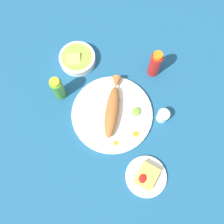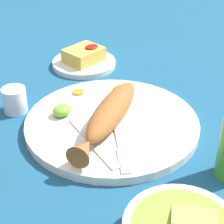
% 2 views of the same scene
% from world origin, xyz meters
% --- Properties ---
extents(ground_plane, '(4.00, 4.00, 0.00)m').
position_xyz_m(ground_plane, '(0.00, 0.00, 0.00)').
color(ground_plane, navy).
extents(main_plate, '(0.36, 0.36, 0.02)m').
position_xyz_m(main_plate, '(0.00, 0.00, 0.01)').
color(main_plate, silver).
rests_on(main_plate, ground_plane).
extents(fried_fish, '(0.28, 0.16, 0.05)m').
position_xyz_m(fried_fish, '(-0.02, -0.01, 0.04)').
color(fried_fish, '#935628').
rests_on(fried_fish, main_plate).
extents(fork_near, '(0.13, 0.15, 0.00)m').
position_xyz_m(fork_near, '(-0.06, -0.07, 0.02)').
color(fork_near, silver).
rests_on(fork_near, main_plate).
extents(fork_far, '(0.06, 0.18, 0.00)m').
position_xyz_m(fork_far, '(-0.09, -0.04, 0.02)').
color(fork_far, silver).
rests_on(fork_far, main_plate).
extents(carrot_slice_near, '(0.02, 0.02, 0.00)m').
position_xyz_m(carrot_slice_near, '(0.11, 0.08, 0.02)').
color(carrot_slice_near, orange).
rests_on(carrot_slice_near, main_plate).
extents(carrot_slice_mid, '(0.03, 0.03, 0.00)m').
position_xyz_m(carrot_slice_mid, '(0.03, 0.14, 0.02)').
color(carrot_slice_mid, orange).
rests_on(carrot_slice_mid, main_plate).
extents(lime_wedge_main, '(0.04, 0.04, 0.02)m').
position_xyz_m(lime_wedge_main, '(-0.06, 0.09, 0.03)').
color(lime_wedge_main, '#6BB233').
rests_on(lime_wedge_main, main_plate).
extents(salt_cup, '(0.05, 0.05, 0.06)m').
position_xyz_m(salt_cup, '(-0.10, 0.20, 0.02)').
color(salt_cup, silver).
rests_on(salt_cup, ground_plane).
extents(side_plate_fries, '(0.17, 0.17, 0.01)m').
position_xyz_m(side_plate_fries, '(0.17, 0.26, 0.01)').
color(side_plate_fries, silver).
rests_on(side_plate_fries, ground_plane).
extents(fries_pile, '(0.09, 0.08, 0.04)m').
position_xyz_m(fries_pile, '(0.17, 0.26, 0.03)').
color(fries_pile, gold).
rests_on(fries_pile, side_plate_fries).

